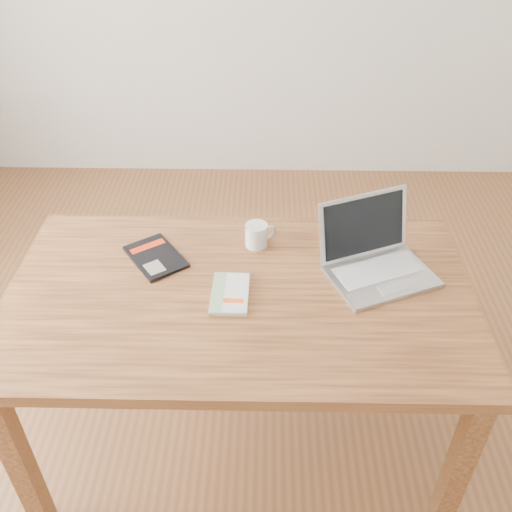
{
  "coord_description": "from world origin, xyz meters",
  "views": [
    {
      "loc": [
        -0.04,
        -1.49,
        1.95
      ],
      "look_at": [
        -0.07,
        -0.08,
        0.85
      ],
      "focal_mm": 40.0,
      "sensor_mm": 36.0,
      "label": 1
    }
  ],
  "objects_px": {
    "white_guidebook": "(230,294)",
    "laptop": "(375,258)",
    "coffee_mug": "(257,235)",
    "black_guidebook": "(156,257)",
    "desk": "(240,313)"
  },
  "relations": [
    {
      "from": "white_guidebook",
      "to": "laptop",
      "type": "xyz_separation_m",
      "value": [
        0.47,
        0.14,
        0.04
      ]
    },
    {
      "from": "laptop",
      "to": "coffee_mug",
      "type": "distance_m",
      "value": 0.41
    },
    {
      "from": "black_guidebook",
      "to": "coffee_mug",
      "type": "relative_size",
      "value": 2.43
    },
    {
      "from": "desk",
      "to": "laptop",
      "type": "xyz_separation_m",
      "value": [
        0.44,
        0.13,
        0.14
      ]
    },
    {
      "from": "black_guidebook",
      "to": "coffee_mug",
      "type": "distance_m",
      "value": 0.36
    },
    {
      "from": "laptop",
      "to": "white_guidebook",
      "type": "bearing_deg",
      "value": 173.82
    },
    {
      "from": "black_guidebook",
      "to": "laptop",
      "type": "xyz_separation_m",
      "value": [
        0.74,
        -0.05,
        0.04
      ]
    },
    {
      "from": "white_guidebook",
      "to": "black_guidebook",
      "type": "distance_m",
      "value": 0.32
    },
    {
      "from": "laptop",
      "to": "black_guidebook",
      "type": "bearing_deg",
      "value": 153.61
    },
    {
      "from": "laptop",
      "to": "coffee_mug",
      "type": "height_order",
      "value": "laptop"
    },
    {
      "from": "desk",
      "to": "black_guidebook",
      "type": "bearing_deg",
      "value": 149.9
    },
    {
      "from": "laptop",
      "to": "coffee_mug",
      "type": "bearing_deg",
      "value": 138.82
    },
    {
      "from": "white_guidebook",
      "to": "coffee_mug",
      "type": "bearing_deg",
      "value": 74.57
    },
    {
      "from": "laptop",
      "to": "coffee_mug",
      "type": "xyz_separation_m",
      "value": [
        -0.39,
        0.13,
        -0.0
      ]
    },
    {
      "from": "black_guidebook",
      "to": "coffee_mug",
      "type": "xyz_separation_m",
      "value": [
        0.35,
        0.08,
        0.04
      ]
    }
  ]
}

